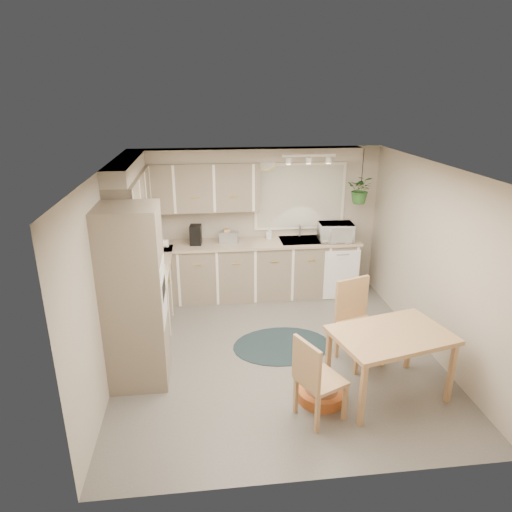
# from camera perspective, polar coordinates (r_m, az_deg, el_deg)

# --- Properties ---
(floor) EXTENTS (4.20, 4.20, 0.00)m
(floor) POSITION_cam_1_polar(r_m,az_deg,el_deg) (6.11, 2.54, -11.94)
(floor) COLOR #67645B
(floor) RESTS_ON ground
(ceiling) EXTENTS (4.20, 4.20, 0.00)m
(ceiling) POSITION_cam_1_polar(r_m,az_deg,el_deg) (5.25, 2.94, 10.90)
(ceiling) COLOR white
(ceiling) RESTS_ON wall_back
(wall_back) EXTENTS (4.00, 0.04, 2.40)m
(wall_back) POSITION_cam_1_polar(r_m,az_deg,el_deg) (7.54, 0.15, 4.38)
(wall_back) COLOR #B0A491
(wall_back) RESTS_ON floor
(wall_front) EXTENTS (4.00, 0.04, 2.40)m
(wall_front) POSITION_cam_1_polar(r_m,az_deg,el_deg) (3.73, 8.05, -13.09)
(wall_front) COLOR #B0A491
(wall_front) RESTS_ON floor
(wall_left) EXTENTS (0.04, 4.20, 2.40)m
(wall_left) POSITION_cam_1_polar(r_m,az_deg,el_deg) (5.62, -17.87, -2.18)
(wall_left) COLOR #B0A491
(wall_left) RESTS_ON floor
(wall_right) EXTENTS (0.04, 4.20, 2.40)m
(wall_right) POSITION_cam_1_polar(r_m,az_deg,el_deg) (6.20, 21.28, -0.51)
(wall_right) COLOR #B0A491
(wall_right) RESTS_ON floor
(base_cab_left) EXTENTS (0.60, 1.85, 0.90)m
(base_cab_left) POSITION_cam_1_polar(r_m,az_deg,el_deg) (6.65, -13.32, -5.27)
(base_cab_left) COLOR gray
(base_cab_left) RESTS_ON floor
(base_cab_back) EXTENTS (3.60, 0.60, 0.90)m
(base_cab_back) POSITION_cam_1_polar(r_m,az_deg,el_deg) (7.48, -1.10, -1.83)
(base_cab_back) COLOR gray
(base_cab_back) RESTS_ON floor
(counter_left) EXTENTS (0.64, 1.89, 0.04)m
(counter_left) POSITION_cam_1_polar(r_m,az_deg,el_deg) (6.47, -13.56, -1.50)
(counter_left) COLOR tan
(counter_left) RESTS_ON base_cab_left
(counter_back) EXTENTS (3.64, 0.64, 0.04)m
(counter_back) POSITION_cam_1_polar(r_m,az_deg,el_deg) (7.31, -1.12, 1.57)
(counter_back) COLOR tan
(counter_back) RESTS_ON base_cab_back
(oven_stack) EXTENTS (0.65, 0.65, 2.10)m
(oven_stack) POSITION_cam_1_polar(r_m,az_deg,el_deg) (5.28, -14.95, -5.10)
(oven_stack) COLOR gray
(oven_stack) RESTS_ON floor
(wall_oven_face) EXTENTS (0.02, 0.56, 0.58)m
(wall_oven_face) POSITION_cam_1_polar(r_m,az_deg,el_deg) (5.24, -11.47, -5.00)
(wall_oven_face) COLOR white
(wall_oven_face) RESTS_ON oven_stack
(upper_cab_left) EXTENTS (0.35, 2.00, 0.75)m
(upper_cab_left) POSITION_cam_1_polar(r_m,az_deg,el_deg) (6.35, -15.31, 6.50)
(upper_cab_left) COLOR gray
(upper_cab_left) RESTS_ON wall_left
(upper_cab_back) EXTENTS (2.00, 0.35, 0.75)m
(upper_cab_back) POSITION_cam_1_polar(r_m,az_deg,el_deg) (7.18, -7.72, 8.53)
(upper_cab_back) COLOR gray
(upper_cab_back) RESTS_ON wall_back
(soffit_left) EXTENTS (0.30, 2.00, 0.20)m
(soffit_left) POSITION_cam_1_polar(r_m,az_deg,el_deg) (6.26, -15.94, 10.72)
(soffit_left) COLOR #B0A491
(soffit_left) RESTS_ON wall_left
(soffit_back) EXTENTS (3.60, 0.30, 0.20)m
(soffit_back) POSITION_cam_1_polar(r_m,az_deg,el_deg) (7.16, -1.32, 12.52)
(soffit_back) COLOR #B0A491
(soffit_back) RESTS_ON wall_back
(cooktop) EXTENTS (0.52, 0.58, 0.02)m
(cooktop) POSITION_cam_1_polar(r_m,az_deg,el_deg) (5.93, -14.07, -3.28)
(cooktop) COLOR white
(cooktop) RESTS_ON counter_left
(range_hood) EXTENTS (0.40, 0.60, 0.14)m
(range_hood) POSITION_cam_1_polar(r_m,az_deg,el_deg) (5.77, -14.64, 0.87)
(range_hood) COLOR white
(range_hood) RESTS_ON upper_cab_left
(window_blinds) EXTENTS (1.40, 0.02, 1.00)m
(window_blinds) POSITION_cam_1_polar(r_m,az_deg,el_deg) (7.53, 5.52, 7.40)
(window_blinds) COLOR beige
(window_blinds) RESTS_ON wall_back
(window_frame) EXTENTS (1.50, 0.02, 1.10)m
(window_frame) POSITION_cam_1_polar(r_m,az_deg,el_deg) (7.54, 5.50, 7.41)
(window_frame) COLOR white
(window_frame) RESTS_ON wall_back
(sink) EXTENTS (0.70, 0.48, 0.10)m
(sink) POSITION_cam_1_polar(r_m,az_deg,el_deg) (7.46, 5.77, 1.69)
(sink) COLOR #A0A2A7
(sink) RESTS_ON counter_back
(dishwasher_front) EXTENTS (0.58, 0.02, 0.83)m
(dishwasher_front) POSITION_cam_1_polar(r_m,az_deg,el_deg) (7.49, 10.64, -2.35)
(dishwasher_front) COLOR white
(dishwasher_front) RESTS_ON base_cab_back
(track_light_bar) EXTENTS (0.80, 0.04, 0.04)m
(track_light_bar) POSITION_cam_1_polar(r_m,az_deg,el_deg) (6.90, 6.63, 12.38)
(track_light_bar) COLOR white
(track_light_bar) RESTS_ON ceiling
(wall_clock) EXTENTS (0.30, 0.03, 0.30)m
(wall_clock) POSITION_cam_1_polar(r_m,az_deg,el_deg) (7.33, 1.37, 11.75)
(wall_clock) COLOR gold
(wall_clock) RESTS_ON wall_back
(dining_table) EXTENTS (1.39, 1.09, 0.78)m
(dining_table) POSITION_cam_1_polar(r_m,az_deg,el_deg) (5.37, 16.21, -12.83)
(dining_table) COLOR tan
(dining_table) RESTS_ON floor
(chair_left) EXTENTS (0.58, 0.58, 0.94)m
(chair_left) POSITION_cam_1_polar(r_m,az_deg,el_deg) (4.86, 8.15, -14.84)
(chair_left) COLOR tan
(chair_left) RESTS_ON floor
(chair_back) EXTENTS (0.63, 0.63, 1.05)m
(chair_back) POSITION_cam_1_polar(r_m,az_deg,el_deg) (5.80, 13.04, -8.32)
(chair_back) COLOR tan
(chair_back) RESTS_ON floor
(braided_rug) EXTENTS (1.36, 1.05, 0.01)m
(braided_rug) POSITION_cam_1_polar(r_m,az_deg,el_deg) (6.25, 3.23, -11.11)
(braided_rug) COLOR black
(braided_rug) RESTS_ON floor
(pet_bed) EXTENTS (0.67, 0.67, 0.12)m
(pet_bed) POSITION_cam_1_polar(r_m,az_deg,el_deg) (5.32, 8.14, -16.73)
(pet_bed) COLOR #A85C21
(pet_bed) RESTS_ON floor
(microwave) EXTENTS (0.55, 0.32, 0.36)m
(microwave) POSITION_cam_1_polar(r_m,az_deg,el_deg) (7.43, 9.95, 3.20)
(microwave) COLOR white
(microwave) RESTS_ON counter_back
(soap_bottle) EXTENTS (0.13, 0.20, 0.09)m
(soap_bottle) POSITION_cam_1_polar(r_m,az_deg,el_deg) (7.48, 1.66, 2.52)
(soap_bottle) COLOR white
(soap_bottle) RESTS_ON counter_back
(hanging_plant) EXTENTS (0.55, 0.57, 0.35)m
(hanging_plant) POSITION_cam_1_polar(r_m,az_deg,el_deg) (7.40, 12.95, 7.73)
(hanging_plant) COLOR #2B5C25
(hanging_plant) RESTS_ON ceiling
(coffee_maker) EXTENTS (0.19, 0.23, 0.31)m
(coffee_maker) POSITION_cam_1_polar(r_m,az_deg,el_deg) (7.24, -7.54, 2.65)
(coffee_maker) COLOR black
(coffee_maker) RESTS_ON counter_back
(toaster) EXTENTS (0.32, 0.22, 0.18)m
(toaster) POSITION_cam_1_polar(r_m,az_deg,el_deg) (7.28, -3.40, 2.36)
(toaster) COLOR #A0A2A7
(toaster) RESTS_ON counter_back
(knife_block) EXTENTS (0.10, 0.10, 0.22)m
(knife_block) POSITION_cam_1_polar(r_m,az_deg,el_deg) (7.30, -3.69, 2.57)
(knife_block) COLOR tan
(knife_block) RESTS_ON counter_back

